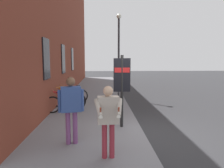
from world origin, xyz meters
TOP-DOWN VIEW (x-y plane):
  - ground at (6.00, -1.00)m, footprint 60.00×60.00m
  - sidewalk_pavement at (8.00, 1.75)m, footprint 24.00×3.50m
  - station_facade at (8.99, 3.80)m, footprint 22.00×0.65m
  - bicycle_end_of_row at (2.54, 2.89)m, footprint 0.68×1.70m
  - bicycle_far_end at (3.38, 2.89)m, footprint 0.61×1.73m
  - bicycle_nearest_sign at (4.29, 2.91)m, footprint 0.56×1.74m
  - transit_info_sign at (0.49, 0.64)m, footprint 0.10×0.55m
  - pedestrian_by_facade at (-0.85, 2.11)m, footprint 0.36×0.67m
  - tourist_with_hotdogs at (-1.73, 1.15)m, footprint 0.58×0.64m
  - street_lamp at (6.24, 0.30)m, footprint 0.28×0.28m

SIDE VIEW (x-z plane):
  - ground at x=6.00m, z-range 0.00..0.00m
  - sidewalk_pavement at x=8.00m, z-range 0.00..0.12m
  - bicycle_end_of_row at x=2.54m, z-range 0.02..1.00m
  - bicycle_far_end at x=3.38m, z-range 0.02..1.00m
  - bicycle_nearest_sign at x=4.29m, z-range 0.02..1.00m
  - tourist_with_hotdogs at x=-1.73m, z-range 0.32..1.99m
  - pedestrian_by_facade at x=-0.85m, z-range 0.32..2.12m
  - transit_info_sign at x=0.49m, z-range 0.52..2.92m
  - street_lamp at x=6.24m, z-range 0.59..5.52m
  - station_facade at x=8.99m, z-range 0.00..9.76m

